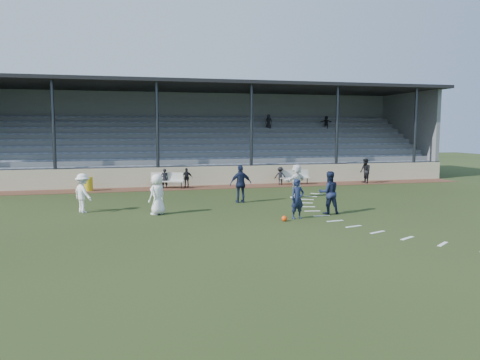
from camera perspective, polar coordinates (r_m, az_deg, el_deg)
name	(u,v)px	position (r m, az deg, el deg)	size (l,w,h in m)	color
ground	(255,219)	(18.67, 1.84, -4.78)	(90.00, 90.00, 0.00)	#243214
cinder_track	(209,187)	(28.80, -3.80, -0.88)	(34.00, 2.00, 0.02)	#522E21
retaining_wall	(206,176)	(29.76, -4.16, 0.49)	(34.00, 0.18, 1.20)	beige
bench_left	(167,179)	(28.43, -8.87, 0.13)	(2.02, 1.12, 0.95)	beige
bench_right	(294,176)	(30.33, 6.61, 0.54)	(2.02, 0.54, 0.95)	beige
trash_bin	(88,184)	(28.33, -18.00, -0.46)	(0.50, 0.50, 0.80)	gold
football	(284,218)	(18.27, 5.43, -4.69)	(0.22, 0.22, 0.22)	#F1450E
player_white_lead	(157,194)	(19.80, -10.05, -1.74)	(0.83, 0.54, 1.70)	white
player_navy_lead	(297,199)	(18.74, 7.02, -2.31)	(0.58, 0.38, 1.59)	#151E3B
player_navy_mid	(329,193)	(20.03, 10.78, -1.51)	(0.88, 0.68, 1.81)	#151E3B
player_white_wing	(83,193)	(21.09, -18.61, -1.52)	(1.08, 0.62, 1.68)	white
player_navy_wing	(241,184)	(22.69, 0.10, -0.47)	(1.07, 0.45, 1.83)	#151E3B
player_white_back	(296,181)	(24.58, 6.88, -0.11)	(1.62, 0.51, 1.74)	white
official	(365,171)	(31.83, 15.03, 1.08)	(0.79, 0.61, 1.62)	black
sub_left_near	(165,178)	(28.39, -9.19, 0.18)	(0.44, 0.29, 1.19)	black
sub_left_far	(187,178)	(28.58, -6.51, 0.27)	(0.70, 0.29, 1.20)	black
sub_right	(280,176)	(29.96, 4.93, 0.51)	(0.74, 0.43, 1.15)	black
grandstand	(195,148)	(34.29, -5.49, 3.91)	(34.60, 9.00, 6.61)	slate
penalty_arc	(350,214)	(20.15, 13.22, -4.10)	(3.89, 14.63, 0.01)	white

